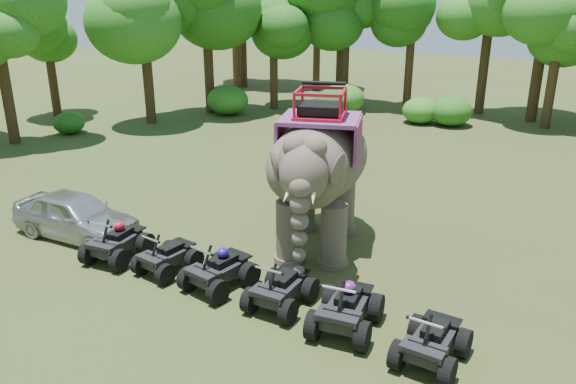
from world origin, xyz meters
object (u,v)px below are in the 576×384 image
Objects in this scene: atv_4 at (346,302)px; atv_5 at (433,335)px; atv_3 at (281,283)px; atv_2 at (219,264)px; atv_0 at (116,237)px; parked_car at (76,215)px; elephant at (319,170)px; atv_1 at (167,251)px.

atv_4 is 1.09× the size of atv_5.
atv_4 reaches higher than atv_5.
atv_3 is at bearing 177.50° from atv_5.
atv_2 is at bearing 179.24° from atv_3.
atv_0 reaches higher than atv_5.
parked_car reaches higher than atv_4.
elephant reaches higher than parked_car.
parked_car is 7.50m from atv_3.
elephant is at bearing 102.02° from atv_3.
atv_2 is (1.74, 0.03, 0.06)m from atv_1.
atv_5 is (7.32, -0.15, 0.04)m from atv_1.
atv_1 is 0.86× the size of atv_4.
atv_0 reaches higher than atv_1.
elephant is 3.03× the size of atv_4.
atv_3 is 1.75m from atv_4.
atv_1 is (3.94, -0.26, -0.12)m from parked_car.
atv_0 is at bearing -169.95° from atv_1.
atv_1 is (-2.68, -3.54, -1.77)m from elephant.
atv_0 is at bearing -159.79° from elephant.
atv_5 is at bearing -7.66° from atv_0.
atv_4 is 2.01m from atv_5.
atv_1 is 5.31m from atv_4.
atv_2 is at bearing -96.55° from parked_car.
atv_2 is at bearing 179.08° from atv_5.
atv_2 is 5.58m from atv_5.
parked_car is 2.37× the size of atv_2.
parked_car is 2.24× the size of atv_4.
atv_4 is at bearing 7.17° from atv_2.
atv_3 is (3.56, 0.07, 0.04)m from atv_1.
atv_3 is (7.50, -0.18, -0.07)m from parked_car.
parked_car is 2.60× the size of atv_1.
atv_4 is (1.75, -0.07, 0.05)m from atv_3.
atv_5 is (2.01, -0.16, -0.05)m from atv_4.
atv_5 is (4.63, -3.69, -1.73)m from elephant.
atv_4 reaches higher than atv_0.
elephant is at bearing 32.19° from atv_0.
atv_4 reaches higher than atv_2.
atv_1 is at bearing -97.98° from parked_car.
atv_5 is (3.76, -0.23, -0.00)m from atv_3.
elephant is 3.97m from atv_3.
elephant is at bearing 117.72° from atv_4.
atv_0 is at bearing -104.83° from parked_car.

